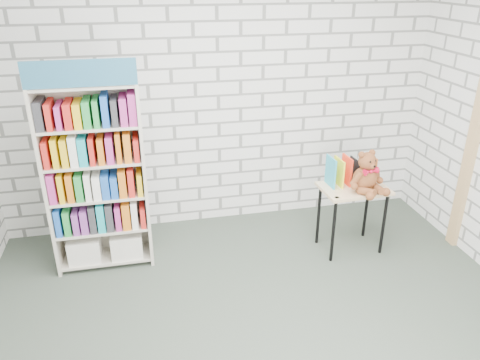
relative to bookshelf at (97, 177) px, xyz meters
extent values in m
plane|color=#3B463B|center=(1.22, -1.36, -0.89)|extent=(4.50, 4.50, 0.00)
cube|color=silver|center=(1.22, 0.64, 0.51)|extent=(4.50, 0.02, 2.80)
cube|color=beige|center=(-0.42, -0.01, -0.02)|extent=(0.03, 0.34, 1.73)
cube|color=beige|center=(0.42, -0.01, -0.02)|extent=(0.03, 0.34, 1.73)
cube|color=beige|center=(0.00, 0.15, -0.02)|extent=(0.87, 0.02, 1.73)
cube|color=#286382|center=(0.00, -0.16, 0.95)|extent=(0.87, 0.02, 0.21)
cube|color=beige|center=(0.00, -0.01, -0.83)|extent=(0.81, 0.32, 0.02)
cube|color=beige|center=(0.00, -0.01, -0.50)|extent=(0.81, 0.32, 0.02)
cube|color=beige|center=(0.00, -0.01, -0.17)|extent=(0.81, 0.32, 0.02)
cube|color=beige|center=(0.00, -0.01, 0.15)|extent=(0.81, 0.32, 0.02)
cube|color=beige|center=(0.00, -0.01, 0.48)|extent=(0.81, 0.32, 0.02)
cube|color=beige|center=(0.00, -0.01, 0.83)|extent=(0.81, 0.32, 0.02)
cube|color=silver|center=(-0.19, -0.01, -0.70)|extent=(0.29, 0.28, 0.23)
cube|color=silver|center=(0.19, -0.01, -0.70)|extent=(0.29, 0.28, 0.23)
cube|color=purple|center=(0.00, -0.02, -0.37)|extent=(0.81, 0.28, 0.23)
cube|color=#333338|center=(0.00, -0.02, -0.05)|extent=(0.81, 0.28, 0.23)
cube|color=red|center=(0.00, -0.02, 0.28)|extent=(0.81, 0.28, 0.23)
cube|color=yellow|center=(0.00, -0.02, 0.61)|extent=(0.81, 0.28, 0.23)
cube|color=#DCB584|center=(2.36, -0.26, -0.23)|extent=(0.65, 0.47, 0.03)
cylinder|color=black|center=(2.11, -0.45, -0.56)|extent=(0.03, 0.03, 0.65)
cylinder|color=black|center=(2.09, -0.11, -0.56)|extent=(0.03, 0.03, 0.65)
cylinder|color=black|center=(2.64, -0.42, -0.56)|extent=(0.03, 0.03, 0.65)
cylinder|color=black|center=(2.62, -0.08, -0.56)|extent=(0.03, 0.03, 0.65)
cylinder|color=black|center=(2.11, -0.44, -0.21)|extent=(0.04, 0.04, 0.01)
cylinder|color=black|center=(2.63, -0.41, -0.21)|extent=(0.04, 0.04, 0.01)
cube|color=#2B9EBB|center=(2.14, -0.17, -0.08)|extent=(0.02, 0.19, 0.26)
cube|color=yellow|center=(2.23, -0.17, -0.08)|extent=(0.02, 0.19, 0.26)
cube|color=#F6371A|center=(2.31, -0.16, -0.08)|extent=(0.02, 0.19, 0.26)
cube|color=black|center=(2.40, -0.16, -0.08)|extent=(0.02, 0.19, 0.26)
cube|color=white|center=(2.48, -0.16, -0.08)|extent=(0.02, 0.19, 0.26)
cube|color=#BB5621|center=(2.57, -0.15, -0.08)|extent=(0.02, 0.19, 0.26)
ellipsoid|color=brown|center=(2.42, -0.34, -0.10)|extent=(0.23, 0.20, 0.23)
sphere|color=brown|center=(2.42, -0.34, 0.08)|extent=(0.17, 0.17, 0.17)
sphere|color=brown|center=(2.36, -0.34, 0.15)|extent=(0.06, 0.06, 0.06)
sphere|color=brown|center=(2.48, -0.31, 0.15)|extent=(0.06, 0.06, 0.06)
sphere|color=brown|center=(2.44, -0.41, 0.06)|extent=(0.07, 0.07, 0.07)
sphere|color=black|center=(2.41, -0.42, 0.10)|extent=(0.02, 0.02, 0.02)
sphere|color=black|center=(2.47, -0.40, 0.10)|extent=(0.02, 0.02, 0.02)
sphere|color=black|center=(2.45, -0.44, 0.07)|extent=(0.02, 0.02, 0.02)
cylinder|color=brown|center=(2.32, -0.39, -0.06)|extent=(0.12, 0.09, 0.16)
cylinder|color=brown|center=(2.54, -0.33, -0.06)|extent=(0.12, 0.12, 0.16)
sphere|color=brown|center=(2.29, -0.41, -0.13)|extent=(0.07, 0.07, 0.07)
sphere|color=brown|center=(2.58, -0.34, -0.13)|extent=(0.07, 0.07, 0.07)
cylinder|color=brown|center=(2.39, -0.47, -0.17)|extent=(0.15, 0.19, 0.09)
cylinder|color=brown|center=(2.52, -0.43, -0.17)|extent=(0.08, 0.18, 0.09)
sphere|color=brown|center=(2.38, -0.55, -0.17)|extent=(0.08, 0.08, 0.08)
sphere|color=brown|center=(2.56, -0.50, -0.17)|extent=(0.08, 0.08, 0.08)
cone|color=red|center=(2.40, -0.41, 0.00)|extent=(0.08, 0.08, 0.06)
cone|color=red|center=(2.48, -0.39, 0.00)|extent=(0.08, 0.08, 0.06)
sphere|color=red|center=(2.44, -0.41, 0.00)|extent=(0.04, 0.04, 0.04)
cube|color=tan|center=(3.44, -0.41, 0.16)|extent=(0.05, 0.12, 2.10)
camera|label=1|loc=(0.44, -3.98, 1.69)|focal=35.00mm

